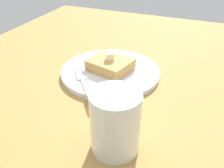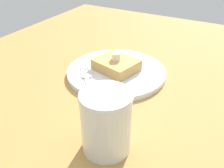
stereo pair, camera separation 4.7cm
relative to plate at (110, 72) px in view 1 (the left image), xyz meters
The scene contains 6 objects.
table_surface 7.25cm from the plate, behind, with size 100.23×100.23×1.98cm, color #AD8042.
plate is the anchor object (origin of this frame).
toast_slice_center 1.79cm from the plate, 90.00° to the right, with size 9.17×7.80×2.55cm, color tan.
butter_pat_primary 3.90cm from the plate, 56.73° to the right, with size 1.68×1.51×1.68cm, color #F6EAC2.
fork 7.98cm from the plate, 66.68° to the left, with size 11.23×13.30×0.36cm.
syrup_jar 23.44cm from the plate, 114.62° to the left, with size 7.76×7.76×10.06cm.
Camera 1 is at (-12.84, 47.61, 31.31)cm, focal length 40.00 mm.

